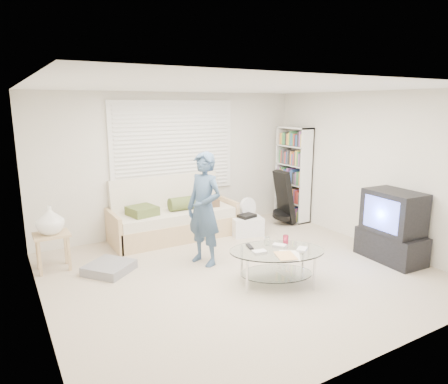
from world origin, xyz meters
TOP-DOWN VIEW (x-y plane):
  - ground at (0.00, 0.00)m, footprint 5.00×5.00m
  - room_shell at (0.00, 0.48)m, footprint 5.02×4.52m
  - window_blinds at (0.00, 2.20)m, footprint 2.32×0.08m
  - futon_sofa at (-0.20, 1.88)m, footprint 2.17×0.87m
  - grey_floor_pillow at (-1.57, 0.93)m, footprint 0.79×0.79m
  - side_table at (-2.22, 1.41)m, footprint 0.47×0.38m
  - bookshelf at (2.32, 1.70)m, footprint 0.29×0.78m
  - guitar_case at (1.94, 1.48)m, footprint 0.40×0.39m
  - floor_fan at (1.14, 1.55)m, footprint 0.39×0.25m
  - storage_bin at (0.98, 1.32)m, footprint 0.61×0.49m
  - tv_unit at (2.20, -0.74)m, footprint 0.58×1.00m
  - coffee_table at (0.23, -0.52)m, footprint 1.44×1.22m
  - standing_person at (-0.27, 0.55)m, footprint 0.57×0.70m

SIDE VIEW (x-z plane):
  - ground at x=0.00m, z-range 0.00..0.00m
  - grey_floor_pillow at x=-1.57m, z-range 0.00..0.13m
  - storage_bin at x=0.98m, z-range -0.02..0.36m
  - futon_sofa at x=-0.20m, z-range -0.18..0.88m
  - floor_fan at x=1.14m, z-range 0.05..0.68m
  - coffee_table at x=0.23m, z-range 0.08..0.66m
  - guitar_case at x=1.94m, z-range -0.06..0.99m
  - tv_unit at x=2.20m, z-range -0.02..1.04m
  - side_table at x=-2.22m, z-range 0.23..1.16m
  - standing_person at x=-0.27m, z-range 0.00..1.64m
  - bookshelf at x=2.32m, z-range 0.00..1.86m
  - window_blinds at x=0.00m, z-range 0.74..2.36m
  - room_shell at x=0.00m, z-range 0.37..2.88m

